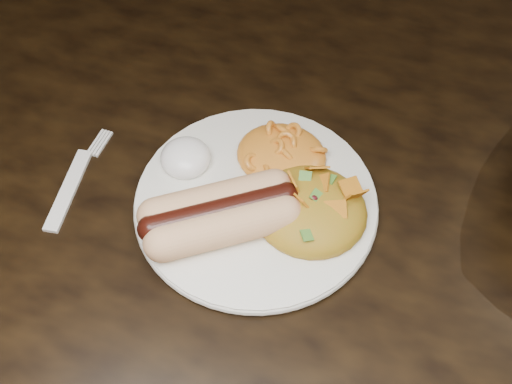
% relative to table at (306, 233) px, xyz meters
% --- Properties ---
extents(table, '(1.60, 0.90, 0.75)m').
position_rel_table_xyz_m(table, '(0.00, 0.00, 0.00)').
color(table, black).
rests_on(table, floor).
extents(plate, '(0.31, 0.31, 0.01)m').
position_rel_table_xyz_m(plate, '(-0.05, -0.04, 0.10)').
color(plate, white).
rests_on(plate, table).
extents(hotdog, '(0.12, 0.13, 0.03)m').
position_rel_table_xyz_m(hotdog, '(-0.07, -0.08, 0.12)').
color(hotdog, '#DFA57E').
rests_on(hotdog, plate).
extents(mac_and_cheese, '(0.11, 0.11, 0.04)m').
position_rel_table_xyz_m(mac_and_cheese, '(-0.04, 0.01, 0.12)').
color(mac_and_cheese, orange).
rests_on(mac_and_cheese, plate).
extents(sour_cream, '(0.06, 0.06, 0.03)m').
position_rel_table_xyz_m(sour_cream, '(-0.13, -0.02, 0.12)').
color(sour_cream, white).
rests_on(sour_cream, plate).
extents(taco_salad, '(0.11, 0.10, 0.05)m').
position_rel_table_xyz_m(taco_salad, '(0.01, -0.04, 0.12)').
color(taco_salad, '#C35412').
rests_on(taco_salad, plate).
extents(fork, '(0.05, 0.15, 0.00)m').
position_rel_table_xyz_m(fork, '(-0.23, -0.09, 0.09)').
color(fork, silver).
rests_on(fork, table).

